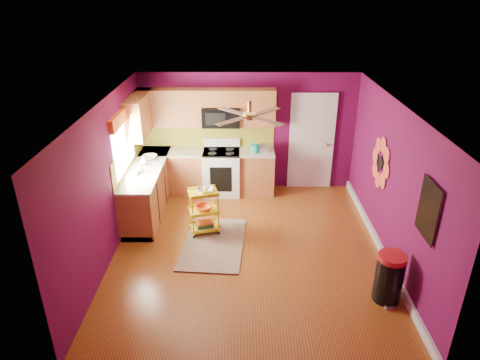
{
  "coord_description": "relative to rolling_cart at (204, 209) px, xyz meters",
  "views": [
    {
      "loc": [
        -0.1,
        -6.09,
        4.14
      ],
      "look_at": [
        -0.15,
        0.4,
        1.11
      ],
      "focal_mm": 32.0,
      "sensor_mm": 36.0,
      "label": 1
    }
  ],
  "objects": [
    {
      "name": "toaster",
      "position": [
        1.11,
        1.64,
        0.56
      ],
      "size": [
        0.22,
        0.15,
        0.18
      ],
      "primitive_type": "cube",
      "color": "beige",
      "rests_on": "lower_cabinets"
    },
    {
      "name": "right_wall_art",
      "position": [
        3.01,
        -0.88,
        0.98
      ],
      "size": [
        0.04,
        2.74,
        1.04
      ],
      "color": "black",
      "rests_on": "ground"
    },
    {
      "name": "shag_rug",
      "position": [
        0.17,
        -0.39,
        -0.46
      ],
      "size": [
        1.14,
        1.74,
        0.02
      ],
      "primitive_type": "cube",
      "rotation": [
        0.0,
        0.0,
        -0.07
      ],
      "color": "black",
      "rests_on": "ground"
    },
    {
      "name": "upper_cabinetry",
      "position": [
        -0.46,
        1.63,
        1.33
      ],
      "size": [
        2.8,
        2.3,
        1.26
      ],
      "color": "brown",
      "rests_on": "ground"
    },
    {
      "name": "ground",
      "position": [
        0.78,
        -0.55,
        -0.47
      ],
      "size": [
        5.0,
        5.0,
        0.0
      ],
      "primitive_type": "plane",
      "color": "brown",
      "rests_on": "ground"
    },
    {
      "name": "electric_range",
      "position": [
        0.23,
        1.63,
        0.02
      ],
      "size": [
        0.76,
        0.66,
        1.13
      ],
      "color": "white",
      "rests_on": "ground"
    },
    {
      "name": "counter_dish",
      "position": [
        -1.17,
        1.2,
        0.51
      ],
      "size": [
        0.29,
        0.29,
        0.07
      ],
      "primitive_type": "imported",
      "color": "white",
      "rests_on": "lower_cabinets"
    },
    {
      "name": "left_window",
      "position": [
        -1.44,
        0.5,
        1.27
      ],
      "size": [
        0.08,
        1.35,
        1.08
      ],
      "color": "white",
      "rests_on": "ground"
    },
    {
      "name": "soap_bottle_a",
      "position": [
        -1.21,
        0.52,
        0.57
      ],
      "size": [
        0.09,
        0.09,
        0.2
      ],
      "primitive_type": "imported",
      "color": "#EA3F72",
      "rests_on": "lower_cabinets"
    },
    {
      "name": "rolling_cart",
      "position": [
        0.0,
        0.0,
        0.0
      ],
      "size": [
        0.59,
        0.49,
        0.91
      ],
      "color": "yellow",
      "rests_on": "ground"
    },
    {
      "name": "panel_door",
      "position": [
        2.13,
        1.92,
        0.56
      ],
      "size": [
        0.95,
        0.11,
        2.15
      ],
      "color": "white",
      "rests_on": "ground"
    },
    {
      "name": "soap_bottle_b",
      "position": [
        -1.22,
        0.9,
        0.56
      ],
      "size": [
        0.14,
        0.14,
        0.19
      ],
      "primitive_type": "imported",
      "color": "white",
      "rests_on": "lower_cabinets"
    },
    {
      "name": "room_envelope",
      "position": [
        0.81,
        -0.55,
        1.16
      ],
      "size": [
        4.54,
        5.04,
        2.52
      ],
      "color": "#590A3E",
      "rests_on": "ground"
    },
    {
      "name": "teal_kettle",
      "position": [
        0.93,
        1.59,
        0.56
      ],
      "size": [
        0.18,
        0.18,
        0.21
      ],
      "color": "teal",
      "rests_on": "lower_cabinets"
    },
    {
      "name": "counter_cup",
      "position": [
        -1.27,
        0.42,
        0.52
      ],
      "size": [
        0.13,
        0.13,
        0.1
      ],
      "primitive_type": "imported",
      "color": "white",
      "rests_on": "lower_cabinets"
    },
    {
      "name": "ceiling_fan",
      "position": [
        0.78,
        -0.35,
        1.82
      ],
      "size": [
        1.01,
        1.01,
        0.26
      ],
      "color": "#BF8C3F",
      "rests_on": "ground"
    },
    {
      "name": "lower_cabinets",
      "position": [
        -0.56,
        1.27,
        -0.03
      ],
      "size": [
        2.81,
        2.31,
        0.94
      ],
      "color": "brown",
      "rests_on": "ground"
    },
    {
      "name": "trash_can",
      "position": [
        2.74,
        -1.78,
        -0.09
      ],
      "size": [
        0.47,
        0.48,
        0.75
      ],
      "color": "black",
      "rests_on": "ground"
    }
  ]
}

